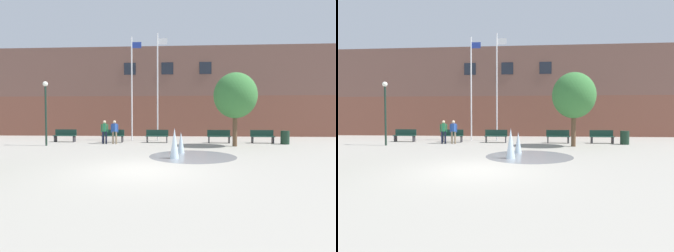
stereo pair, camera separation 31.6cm
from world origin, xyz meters
The scene contains 15 objects.
ground_plane centered at (0.00, 0.00, 0.00)m, with size 100.00×100.00×0.00m, color #9E998E.
library_building centered at (0.00, 18.38, 4.18)m, with size 36.00×6.05×8.36m.
splash_fountain centered at (1.37, 3.28, 0.46)m, with size 4.08×4.08×1.35m.
park_bench_far_left centered at (-7.15, 9.65, 0.48)m, with size 1.60×0.44×0.91m.
park_bench_left_of_flagpoles centered at (-3.59, 9.59, 0.48)m, with size 1.60×0.44×0.91m.
park_bench_under_left_flagpole centered at (-0.38, 9.55, 0.48)m, with size 1.60×0.44×0.91m.
park_bench_center centered at (3.97, 9.52, 0.48)m, with size 1.60×0.44×0.91m.
park_bench_under_right_flagpole centered at (6.98, 9.57, 0.48)m, with size 1.60×0.44×0.91m.
adult_in_red centered at (-3.89, 8.56, 0.93)m, with size 0.50×0.35×1.59m.
adult_near_bench centered at (-3.16, 8.44, 0.93)m, with size 0.50×0.35×1.59m.
flagpole_left centered at (-2.45, 11.02, 4.21)m, with size 0.80×0.10×7.93m.
flagpole_right centered at (-0.46, 11.02, 4.34)m, with size 0.80×0.10×8.18m.
lamp_post_left_lane centered at (-7.23, 7.16, 2.65)m, with size 0.32×0.32×4.08m.
trash_can centered at (8.30, 8.96, 0.45)m, with size 0.56×0.56×0.90m, color #193323.
street_tree_near_building centered at (4.69, 7.52, 3.15)m, with size 2.67×2.67×4.58m.
Camera 1 is at (1.45, -8.97, 1.89)m, focal length 28.00 mm.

